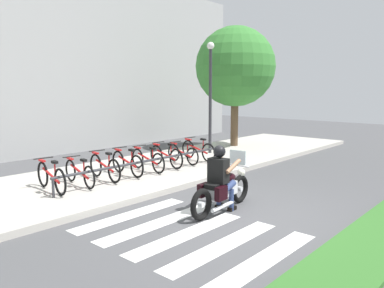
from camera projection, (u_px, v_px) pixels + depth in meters
ground_plane at (233, 215)px, 7.98m from camera, size 48.00×48.00×0.00m
grass_median at (367, 248)px, 6.22m from camera, size 24.00×1.10×0.08m
sidewalk at (109, 179)px, 10.82m from camera, size 24.00×4.40×0.15m
crosswalk_stripe_0 at (264, 260)px, 5.87m from camera, size 2.80×0.40×0.01m
crosswalk_stripe_1 at (223, 246)px, 6.40m from camera, size 2.80×0.40×0.01m
crosswalk_stripe_2 at (188, 234)px, 6.93m from camera, size 2.80×0.40×0.01m
crosswalk_stripe_3 at (158, 223)px, 7.45m from camera, size 2.80×0.40×0.01m
crosswalk_stripe_4 at (131, 214)px, 7.98m from camera, size 2.80×0.40×0.01m
motorcycle at (222, 190)px, 8.18m from camera, size 2.17×0.68×1.24m
rider at (221, 174)px, 8.07m from camera, size 0.65×0.57×1.45m
bicycle_0 at (51, 177)px, 9.20m from camera, size 0.48×1.72×0.78m
bicycle_1 at (79, 173)px, 9.77m from camera, size 0.48×1.66×0.72m
bicycle_2 at (105, 167)px, 10.34m from camera, size 0.48×1.65×0.78m
bicycle_3 at (127, 163)px, 10.91m from camera, size 0.48×1.63×0.78m
bicycle_4 at (148, 160)px, 11.49m from camera, size 0.48×1.69×0.75m
bicycle_5 at (166, 156)px, 12.06m from camera, size 0.48×1.65×0.77m
bicycle_6 at (183, 154)px, 12.64m from camera, size 0.48×1.55×0.71m
bicycle_7 at (198, 150)px, 13.21m from camera, size 0.48×1.68×0.78m
bike_rack at (150, 161)px, 10.83m from camera, size 6.03×0.07×0.49m
street_lamp at (210, 88)px, 14.45m from camera, size 0.28×0.28×4.34m
tree_near_rack at (235, 67)px, 16.19m from camera, size 3.39×3.39×5.24m
building_backdrop at (13, 59)px, 14.05m from camera, size 24.00×1.20×7.41m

